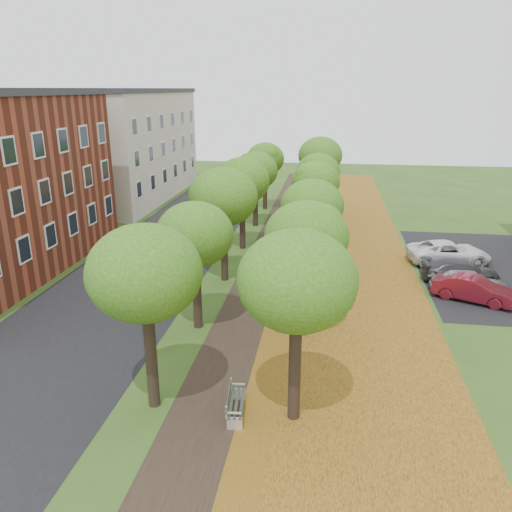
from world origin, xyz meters
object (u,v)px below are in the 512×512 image
(bench, at_px, (235,403))
(car_grey, at_px, (461,271))
(car_white, at_px, (448,252))
(car_red, at_px, (474,289))
(car_silver, at_px, (470,283))

(bench, height_order, car_grey, car_grey)
(bench, xyz_separation_m, car_white, (10.35, 16.95, 0.26))
(car_red, bearing_deg, car_grey, 24.00)
(car_white, bearing_deg, car_red, 171.09)
(car_red, xyz_separation_m, car_grey, (0.00, 2.74, -0.04))
(bench, bearing_deg, car_silver, -46.92)
(car_grey, bearing_deg, bench, 140.76)
(car_red, relative_size, car_grey, 0.94)
(car_grey, height_order, car_white, car_white)
(car_silver, distance_m, car_red, 0.77)
(car_silver, distance_m, car_grey, 1.97)
(car_silver, xyz_separation_m, car_red, (0.00, -0.77, -0.02))
(car_grey, bearing_deg, car_red, 177.69)
(car_silver, bearing_deg, car_red, -179.99)
(car_silver, relative_size, car_white, 0.78)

